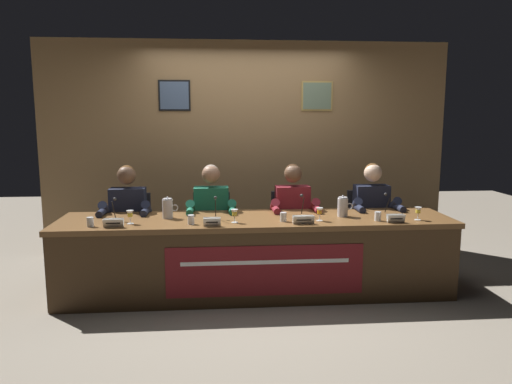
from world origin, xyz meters
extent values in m
plane|color=gray|center=(0.00, 0.00, 0.00)|extent=(12.00, 12.00, 0.00)
cube|color=#937047|center=(0.00, 1.43, 1.30)|extent=(4.95, 0.12, 2.60)
cube|color=black|center=(-0.86, 1.36, 1.95)|extent=(0.38, 0.02, 0.36)
cube|color=slate|center=(-0.86, 1.35, 1.95)|extent=(0.34, 0.01, 0.32)
cube|color=tan|center=(0.86, 1.36, 1.95)|extent=(0.38, 0.02, 0.36)
cube|color=slate|center=(0.86, 1.35, 1.95)|extent=(0.34, 0.01, 0.32)
cube|color=brown|center=(0.00, 0.00, 0.72)|extent=(3.75, 0.84, 0.05)
cube|color=#402A16|center=(0.00, -0.40, 0.35)|extent=(3.69, 0.04, 0.69)
cube|color=#402A16|center=(-1.83, 0.00, 0.35)|extent=(0.08, 0.76, 0.69)
cube|color=#402A16|center=(1.83, 0.00, 0.35)|extent=(0.08, 0.76, 0.69)
cube|color=maroon|center=(0.05, -0.42, 0.35)|extent=(1.76, 0.01, 0.46)
cube|color=white|center=(0.05, -0.43, 0.43)|extent=(1.50, 0.00, 0.04)
cylinder|color=black|center=(-1.29, 0.52, 0.01)|extent=(0.44, 0.44, 0.02)
cylinder|color=black|center=(-1.29, 0.52, 0.22)|extent=(0.05, 0.05, 0.39)
cube|color=#232328|center=(-1.29, 0.52, 0.43)|extent=(0.44, 0.44, 0.03)
cube|color=#232328|center=(-1.29, 0.72, 0.66)|extent=(0.40, 0.05, 0.44)
cylinder|color=black|center=(-1.39, 0.17, 0.22)|extent=(0.10, 0.10, 0.44)
cylinder|color=black|center=(-1.19, 0.17, 0.22)|extent=(0.10, 0.10, 0.44)
cylinder|color=black|center=(-1.39, 0.32, 0.49)|extent=(0.13, 0.34, 0.13)
cylinder|color=black|center=(-1.19, 0.32, 0.49)|extent=(0.13, 0.34, 0.13)
cube|color=#1E2338|center=(-1.29, 0.49, 0.73)|extent=(0.36, 0.20, 0.48)
sphere|color=brown|center=(-1.29, 0.47, 1.11)|extent=(0.19, 0.19, 0.19)
sphere|color=#593819|center=(-1.29, 0.49, 1.12)|extent=(0.17, 0.17, 0.17)
cylinder|color=#1E2338|center=(-1.50, 0.39, 0.75)|extent=(0.09, 0.30, 0.25)
cylinder|color=#1E2338|center=(-1.08, 0.39, 0.75)|extent=(0.09, 0.30, 0.25)
cylinder|color=#1E2338|center=(-1.50, 0.23, 0.77)|extent=(0.07, 0.24, 0.07)
cylinder|color=#1E2338|center=(-1.08, 0.23, 0.77)|extent=(0.07, 0.24, 0.07)
cube|color=white|center=(-1.28, -0.32, 0.78)|extent=(0.18, 0.03, 0.08)
cube|color=white|center=(-1.28, -0.28, 0.78)|extent=(0.18, 0.03, 0.08)
cube|color=black|center=(-1.28, -0.32, 0.78)|extent=(0.12, 0.01, 0.01)
cylinder|color=white|center=(-1.16, -0.17, 0.74)|extent=(0.06, 0.06, 0.00)
cylinder|color=white|center=(-1.16, -0.17, 0.77)|extent=(0.01, 0.01, 0.05)
cone|color=white|center=(-1.16, -0.17, 0.83)|extent=(0.06, 0.06, 0.06)
cylinder|color=yellow|center=(-1.16, -0.17, 0.83)|extent=(0.04, 0.04, 0.04)
cylinder|color=silver|center=(-1.49, -0.26, 0.78)|extent=(0.06, 0.06, 0.08)
cylinder|color=silver|center=(-1.49, -0.26, 0.77)|extent=(0.05, 0.05, 0.05)
cylinder|color=black|center=(-1.32, -0.13, 0.75)|extent=(0.06, 0.06, 0.02)
cylinder|color=black|center=(-1.32, -0.07, 0.85)|extent=(0.01, 0.13, 0.18)
sphere|color=#2D2D2D|center=(-1.32, 0.00, 0.94)|extent=(0.03, 0.03, 0.03)
cylinder|color=black|center=(-0.43, 0.52, 0.01)|extent=(0.44, 0.44, 0.02)
cylinder|color=black|center=(-0.43, 0.52, 0.22)|extent=(0.05, 0.05, 0.39)
cube|color=#232328|center=(-0.43, 0.52, 0.43)|extent=(0.44, 0.44, 0.03)
cube|color=#232328|center=(-0.43, 0.72, 0.66)|extent=(0.40, 0.05, 0.44)
cylinder|color=black|center=(-0.53, 0.17, 0.22)|extent=(0.10, 0.10, 0.44)
cylinder|color=black|center=(-0.33, 0.17, 0.22)|extent=(0.10, 0.10, 0.44)
cylinder|color=black|center=(-0.53, 0.32, 0.49)|extent=(0.13, 0.34, 0.13)
cylinder|color=black|center=(-0.33, 0.32, 0.49)|extent=(0.13, 0.34, 0.13)
cube|color=#196047|center=(-0.43, 0.49, 0.73)|extent=(0.36, 0.20, 0.48)
sphere|color=#8E664C|center=(-0.43, 0.47, 1.11)|extent=(0.19, 0.19, 0.19)
sphere|color=gray|center=(-0.43, 0.49, 1.12)|extent=(0.17, 0.17, 0.17)
cylinder|color=#196047|center=(-0.64, 0.39, 0.75)|extent=(0.09, 0.30, 0.25)
cylinder|color=#196047|center=(-0.22, 0.39, 0.75)|extent=(0.09, 0.30, 0.25)
cylinder|color=#196047|center=(-0.64, 0.23, 0.77)|extent=(0.07, 0.24, 0.07)
cylinder|color=#196047|center=(-0.22, 0.23, 0.77)|extent=(0.07, 0.24, 0.07)
cube|color=white|center=(-0.42, -0.35, 0.78)|extent=(0.15, 0.03, 0.08)
cube|color=white|center=(-0.42, -0.32, 0.78)|extent=(0.15, 0.03, 0.08)
cube|color=black|center=(-0.42, -0.35, 0.78)|extent=(0.11, 0.01, 0.01)
cylinder|color=white|center=(-0.21, -0.20, 0.74)|extent=(0.06, 0.06, 0.00)
cylinder|color=white|center=(-0.21, -0.20, 0.77)|extent=(0.01, 0.01, 0.05)
cone|color=white|center=(-0.21, -0.20, 0.83)|extent=(0.06, 0.06, 0.06)
cylinder|color=yellow|center=(-0.21, -0.20, 0.83)|extent=(0.04, 0.04, 0.04)
cylinder|color=silver|center=(-0.61, -0.23, 0.78)|extent=(0.06, 0.06, 0.08)
cylinder|color=silver|center=(-0.61, -0.23, 0.77)|extent=(0.05, 0.05, 0.05)
cylinder|color=black|center=(-0.39, -0.12, 0.75)|extent=(0.06, 0.06, 0.02)
cylinder|color=black|center=(-0.39, -0.06, 0.85)|extent=(0.01, 0.13, 0.18)
sphere|color=#2D2D2D|center=(-0.39, 0.00, 0.94)|extent=(0.03, 0.03, 0.03)
cylinder|color=black|center=(0.43, 0.52, 0.01)|extent=(0.44, 0.44, 0.02)
cylinder|color=black|center=(0.43, 0.52, 0.22)|extent=(0.05, 0.05, 0.39)
cube|color=#232328|center=(0.43, 0.52, 0.43)|extent=(0.44, 0.44, 0.03)
cube|color=#232328|center=(0.43, 0.72, 0.66)|extent=(0.40, 0.05, 0.44)
cylinder|color=black|center=(0.33, 0.17, 0.22)|extent=(0.10, 0.10, 0.44)
cylinder|color=black|center=(0.53, 0.17, 0.22)|extent=(0.10, 0.10, 0.44)
cylinder|color=black|center=(0.33, 0.32, 0.49)|extent=(0.13, 0.34, 0.13)
cylinder|color=black|center=(0.53, 0.32, 0.49)|extent=(0.13, 0.34, 0.13)
cube|color=maroon|center=(0.43, 0.49, 0.73)|extent=(0.36, 0.20, 0.48)
sphere|color=brown|center=(0.43, 0.47, 1.11)|extent=(0.19, 0.19, 0.19)
sphere|color=#331E0F|center=(0.43, 0.49, 1.12)|extent=(0.17, 0.17, 0.17)
cylinder|color=maroon|center=(0.22, 0.39, 0.75)|extent=(0.09, 0.30, 0.25)
cylinder|color=maroon|center=(0.64, 0.39, 0.75)|extent=(0.09, 0.30, 0.25)
cylinder|color=maroon|center=(0.22, 0.23, 0.77)|extent=(0.07, 0.24, 0.07)
cylinder|color=maroon|center=(0.64, 0.23, 0.77)|extent=(0.07, 0.24, 0.07)
cube|color=white|center=(0.41, -0.32, 0.78)|extent=(0.19, 0.03, 0.08)
cube|color=white|center=(0.41, -0.29, 0.78)|extent=(0.19, 0.03, 0.08)
cube|color=black|center=(0.41, -0.33, 0.78)|extent=(0.14, 0.01, 0.01)
cylinder|color=white|center=(0.58, -0.19, 0.74)|extent=(0.06, 0.06, 0.00)
cylinder|color=white|center=(0.58, -0.19, 0.77)|extent=(0.01, 0.01, 0.05)
cone|color=white|center=(0.58, -0.19, 0.83)|extent=(0.06, 0.06, 0.06)
cylinder|color=orange|center=(0.58, -0.19, 0.83)|extent=(0.04, 0.04, 0.04)
cylinder|color=silver|center=(0.24, -0.19, 0.78)|extent=(0.06, 0.06, 0.08)
cylinder|color=silver|center=(0.24, -0.19, 0.77)|extent=(0.05, 0.05, 0.05)
cylinder|color=black|center=(0.45, -0.07, 0.75)|extent=(0.06, 0.06, 0.02)
cylinder|color=black|center=(0.45, -0.01, 0.85)|extent=(0.01, 0.13, 0.18)
sphere|color=#2D2D2D|center=(0.45, 0.05, 0.94)|extent=(0.03, 0.03, 0.03)
cylinder|color=black|center=(1.29, 0.52, 0.01)|extent=(0.44, 0.44, 0.02)
cylinder|color=black|center=(1.29, 0.52, 0.22)|extent=(0.05, 0.05, 0.39)
cube|color=#232328|center=(1.29, 0.52, 0.43)|extent=(0.44, 0.44, 0.03)
cube|color=#232328|center=(1.29, 0.72, 0.66)|extent=(0.40, 0.05, 0.44)
cylinder|color=black|center=(1.19, 0.17, 0.22)|extent=(0.10, 0.10, 0.44)
cylinder|color=black|center=(1.39, 0.17, 0.22)|extent=(0.10, 0.10, 0.44)
cylinder|color=black|center=(1.19, 0.32, 0.49)|extent=(0.13, 0.34, 0.13)
cylinder|color=black|center=(1.39, 0.32, 0.49)|extent=(0.13, 0.34, 0.13)
cube|color=#1E2338|center=(1.29, 0.49, 0.73)|extent=(0.36, 0.20, 0.48)
sphere|color=beige|center=(1.29, 0.47, 1.11)|extent=(0.19, 0.19, 0.19)
sphere|color=#593819|center=(1.29, 0.49, 1.12)|extent=(0.17, 0.17, 0.17)
cylinder|color=#1E2338|center=(1.08, 0.39, 0.75)|extent=(0.09, 0.30, 0.25)
cylinder|color=#1E2338|center=(1.50, 0.39, 0.75)|extent=(0.09, 0.30, 0.25)
cylinder|color=#1E2338|center=(1.08, 0.23, 0.77)|extent=(0.07, 0.24, 0.07)
cylinder|color=#1E2338|center=(1.50, 0.23, 0.77)|extent=(0.07, 0.24, 0.07)
cube|color=white|center=(1.26, -0.34, 0.78)|extent=(0.16, 0.03, 0.08)
cube|color=white|center=(1.26, -0.31, 0.78)|extent=(0.16, 0.03, 0.08)
cube|color=black|center=(1.26, -0.34, 0.78)|extent=(0.11, 0.01, 0.01)
cylinder|color=white|center=(1.51, -0.23, 0.74)|extent=(0.06, 0.06, 0.00)
cylinder|color=white|center=(1.51, -0.23, 0.77)|extent=(0.01, 0.01, 0.05)
cone|color=white|center=(1.51, -0.23, 0.83)|extent=(0.06, 0.06, 0.06)
cylinder|color=yellow|center=(1.51, -0.23, 0.83)|extent=(0.04, 0.04, 0.04)
cylinder|color=silver|center=(1.12, -0.23, 0.78)|extent=(0.06, 0.06, 0.08)
cylinder|color=silver|center=(1.12, -0.23, 0.77)|extent=(0.05, 0.05, 0.05)
cylinder|color=black|center=(1.30, -0.06, 0.75)|extent=(0.06, 0.06, 0.02)
cylinder|color=black|center=(1.30, 0.00, 0.85)|extent=(0.01, 0.13, 0.18)
sphere|color=#2D2D2D|center=(1.30, 0.06, 0.94)|extent=(0.03, 0.03, 0.03)
cylinder|color=silver|center=(-0.84, 0.05, 0.83)|extent=(0.10, 0.10, 0.18)
cylinder|color=silver|center=(-0.84, 0.05, 0.93)|extent=(0.08, 0.09, 0.01)
sphere|color=silver|center=(-0.84, 0.05, 0.94)|extent=(0.02, 0.02, 0.02)
torus|color=silver|center=(-0.78, 0.05, 0.84)|extent=(0.07, 0.01, 0.07)
cylinder|color=silver|center=(0.84, -0.01, 0.83)|extent=(0.10, 0.10, 0.18)
cylinder|color=silver|center=(0.84, -0.01, 0.93)|extent=(0.08, 0.09, 0.01)
sphere|color=silver|center=(0.84, -0.01, 0.94)|extent=(0.02, 0.02, 0.02)
torus|color=silver|center=(0.91, -0.01, 0.84)|extent=(0.07, 0.01, 0.07)
camera|label=1|loc=(-0.38, -4.52, 1.71)|focal=33.81mm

